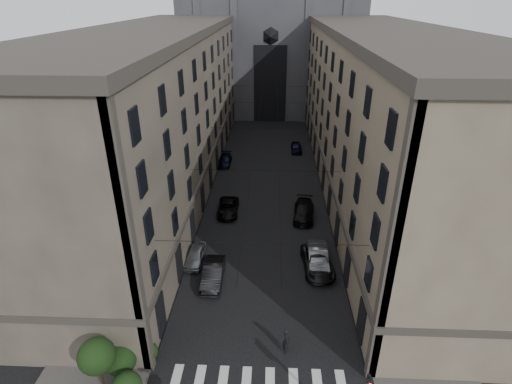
# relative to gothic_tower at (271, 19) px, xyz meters

# --- Properties ---
(sidewalk_left) EXTENTS (7.00, 80.00, 0.15)m
(sidewalk_left) POSITION_rel_gothic_tower_xyz_m (-10.50, -38.96, -17.72)
(sidewalk_left) COLOR #383533
(sidewalk_left) RESTS_ON ground
(sidewalk_right) EXTENTS (7.00, 80.00, 0.15)m
(sidewalk_right) POSITION_rel_gothic_tower_xyz_m (10.50, -38.96, -17.72)
(sidewalk_right) COLOR #383533
(sidewalk_right) RESTS_ON ground
(building_left) EXTENTS (13.60, 60.60, 18.85)m
(building_left) POSITION_rel_gothic_tower_xyz_m (-13.44, -38.96, -8.45)
(building_left) COLOR #453E34
(building_left) RESTS_ON ground
(building_right) EXTENTS (13.60, 60.60, 18.85)m
(building_right) POSITION_rel_gothic_tower_xyz_m (13.44, -38.96, -8.45)
(building_right) COLOR brown
(building_right) RESTS_ON ground
(gothic_tower) EXTENTS (35.00, 23.00, 58.00)m
(gothic_tower) POSITION_rel_gothic_tower_xyz_m (0.00, 0.00, 0.00)
(gothic_tower) COLOR #2D2D33
(gothic_tower) RESTS_ON ground
(shrub_cluster) EXTENTS (3.90, 4.40, 3.90)m
(shrub_cluster) POSITION_rel_gothic_tower_xyz_m (-8.72, -69.95, -16.00)
(shrub_cluster) COLOR black
(shrub_cluster) RESTS_ON sidewalk_left
(tram_wires) EXTENTS (14.00, 60.00, 0.43)m
(tram_wires) POSITION_rel_gothic_tower_xyz_m (0.00, -39.33, -10.55)
(tram_wires) COLOR black
(tram_wires) RESTS_ON ground
(car_left_near) EXTENTS (1.76, 4.07, 1.37)m
(car_left_near) POSITION_rel_gothic_tower_xyz_m (-6.20, -56.99, -17.12)
(car_left_near) COLOR slate
(car_left_near) RESTS_ON ground
(car_left_midnear) EXTENTS (1.67, 4.76, 1.57)m
(car_left_midnear) POSITION_rel_gothic_tower_xyz_m (-4.20, -59.71, -17.02)
(car_left_midnear) COLOR black
(car_left_midnear) RESTS_ON ground
(car_left_midfar) EXTENTS (2.35, 4.88, 1.34)m
(car_left_midfar) POSITION_rel_gothic_tower_xyz_m (-4.20, -47.73, -17.13)
(car_left_midfar) COLOR black
(car_left_midfar) RESTS_ON ground
(car_left_far) EXTENTS (1.92, 4.57, 1.32)m
(car_left_far) POSITION_rel_gothic_tower_xyz_m (-6.20, -33.50, -17.14)
(car_left_far) COLOR black
(car_left_far) RESTS_ON ground
(car_right_near) EXTENTS (1.77, 5.00, 1.64)m
(car_right_near) POSITION_rel_gothic_tower_xyz_m (4.88, -57.09, -16.98)
(car_right_near) COLOR slate
(car_right_near) RESTS_ON ground
(car_right_midnear) EXTENTS (2.86, 5.58, 1.51)m
(car_right_midnear) POSITION_rel_gothic_tower_xyz_m (4.83, -57.63, -17.05)
(car_right_midnear) COLOR black
(car_right_midnear) RESTS_ON ground
(car_right_midfar) EXTENTS (2.65, 5.49, 1.54)m
(car_right_midfar) POSITION_rel_gothic_tower_xyz_m (4.20, -48.36, -17.03)
(car_right_midfar) COLOR black
(car_right_midfar) RESTS_ON ground
(car_right_far) EXTENTS (1.63, 4.03, 1.37)m
(car_right_far) POSITION_rel_gothic_tower_xyz_m (4.40, -27.57, -17.11)
(car_right_far) COLOR black
(car_right_far) RESTS_ON ground
(pedestrian) EXTENTS (0.53, 0.76, 1.99)m
(pedestrian) POSITION_rel_gothic_tower_xyz_m (1.81, -66.96, -16.80)
(pedestrian) COLOR black
(pedestrian) RESTS_ON ground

